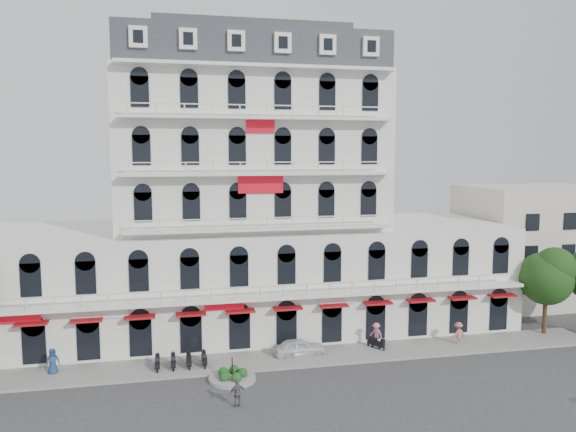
% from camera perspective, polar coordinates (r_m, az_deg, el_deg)
% --- Properties ---
extents(ground, '(120.00, 120.00, 0.00)m').
position_cam_1_polar(ground, '(34.99, 0.70, -19.67)').
color(ground, '#38383A').
rests_on(ground, ground).
extents(sidewalk, '(53.00, 4.00, 0.16)m').
position_cam_1_polar(sidewalk, '(43.05, -2.05, -14.40)').
color(sidewalk, gray).
rests_on(sidewalk, ground).
extents(main_building, '(45.00, 15.00, 25.80)m').
position_cam_1_polar(main_building, '(49.42, -3.93, 0.11)').
color(main_building, silver).
rests_on(main_building, ground).
extents(flank_building_east, '(14.00, 10.00, 12.00)m').
position_cam_1_polar(flank_building_east, '(63.41, 23.76, -2.63)').
color(flank_building_east, beige).
rests_on(flank_building_east, ground).
extents(traffic_island, '(3.20, 3.20, 1.60)m').
position_cam_1_polar(traffic_island, '(39.83, -5.68, -15.93)').
color(traffic_island, gray).
rests_on(traffic_island, ground).
extents(parked_scooter_row, '(4.40, 1.80, 1.10)m').
position_cam_1_polar(parked_scooter_row, '(42.33, -10.79, -15.01)').
color(parked_scooter_row, black).
rests_on(parked_scooter_row, ground).
extents(tree_east_inner, '(4.40, 4.37, 7.57)m').
position_cam_1_polar(tree_east_inner, '(52.12, 24.86, -5.43)').
color(tree_east_inner, '#382314').
rests_on(tree_east_inner, ground).
extents(parked_car, '(4.03, 1.81, 1.35)m').
position_cam_1_polar(parked_car, '(43.79, 1.17, -13.21)').
color(parked_car, silver).
rests_on(parked_car, ground).
extents(rider_center, '(1.14, 1.52, 2.22)m').
position_cam_1_polar(rider_center, '(45.37, 8.95, -11.91)').
color(rider_center, black).
rests_on(rider_center, ground).
extents(pedestrian_left, '(1.08, 0.86, 1.92)m').
position_cam_1_polar(pedestrian_left, '(43.40, -22.79, -13.51)').
color(pedestrian_left, navy).
rests_on(pedestrian_left, ground).
extents(pedestrian_mid, '(1.09, 0.64, 1.75)m').
position_cam_1_polar(pedestrian_mid, '(35.85, -5.15, -17.48)').
color(pedestrian_mid, '#5A5860').
rests_on(pedestrian_mid, ground).
extents(pedestrian_right, '(1.40, 1.05, 1.93)m').
position_cam_1_polar(pedestrian_right, '(47.89, 16.91, -11.39)').
color(pedestrian_right, '#BE656D').
rests_on(pedestrian_right, ground).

